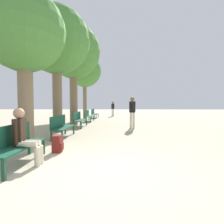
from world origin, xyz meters
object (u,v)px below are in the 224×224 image
person_seated (24,135)px  backpack (58,144)px  bench_row_3 (88,115)px  bench_row_4 (94,113)px  bench_row_0 (14,142)px  tree_row_0 (24,33)px  pedestrian_near (113,108)px  bench_row_2 (79,119)px  tree_row_3 (85,71)px  pedestrian_mid (132,110)px  tree_row_1 (57,42)px  tree_row_2 (73,52)px  bench_row_1 (61,125)px

person_seated → backpack: size_ratio=2.66×
bench_row_3 → bench_row_4: 3.22m
bench_row_0 → tree_row_0: size_ratio=0.35×
pedestrian_near → bench_row_2: bearing=-100.8°
bench_row_4 → tree_row_3: tree_row_3 is taller
person_seated → pedestrian_mid: bearing=64.7°
tree_row_0 → tree_row_3: bearing=90.0°
tree_row_1 → pedestrian_near: (2.36, 10.81, -3.41)m
bench_row_2 → tree_row_0: size_ratio=0.35×
bench_row_3 → tree_row_0: bearing=-94.6°
tree_row_1 → pedestrian_mid: bearing=21.5°
bench_row_2 → bench_row_3: size_ratio=1.00×
bench_row_2 → pedestrian_near: bearing=79.2°
backpack → pedestrian_mid: (2.51, 5.03, 0.77)m
bench_row_4 → pedestrian_mid: 7.49m
tree_row_2 → bench_row_2: bearing=-63.3°
tree_row_2 → tree_row_3: size_ratio=1.15×
person_seated → bench_row_2: bearing=92.1°
pedestrian_mid → backpack: bearing=-116.5°
tree_row_0 → backpack: tree_row_0 is taller
pedestrian_near → bench_row_1: bearing=-98.0°
bench_row_1 → backpack: (0.61, -2.17, -0.27)m
bench_row_0 → pedestrian_near: size_ratio=1.06×
tree_row_0 → tree_row_3: size_ratio=0.86×
bench_row_2 → pedestrian_mid: (3.11, -0.36, 0.50)m
tree_row_0 → backpack: bearing=-27.6°
tree_row_3 → tree_row_1: bearing=-90.0°
pedestrian_near → tree_row_1: bearing=-102.3°
bench_row_1 → tree_row_0: tree_row_0 is taller
bench_row_2 → pedestrian_near: pedestrian_near is taller
bench_row_3 → pedestrian_mid: (3.11, -3.57, 0.50)m
bench_row_1 → pedestrian_mid: size_ratio=0.99×
tree_row_0 → pedestrian_mid: (3.75, 4.38, -2.58)m
person_seated → tree_row_1: bearing=100.7°
bench_row_0 → tree_row_3: bearing=93.2°
bench_row_4 → pedestrian_mid: pedestrian_mid is taller
bench_row_2 → bench_row_3: bearing=90.0°
bench_row_3 → person_seated: (0.24, -9.66, 0.17)m
person_seated → pedestrian_mid: pedestrian_mid is taller
bench_row_0 → backpack: size_ratio=3.60×
tree_row_0 → bench_row_4: bearing=86.7°
bench_row_1 → bench_row_4: same height
person_seated → pedestrian_near: (1.48, 15.43, 0.26)m
bench_row_1 → tree_row_0: bearing=-112.7°
bench_row_2 → pedestrian_near: 9.15m
bench_row_4 → person_seated: person_seated is taller
tree_row_3 → pedestrian_near: 5.61m
bench_row_3 → person_seated: bearing=-88.6°
bench_row_3 → bench_row_4: size_ratio=1.00×
tree_row_0 → tree_row_2: (0.00, 6.01, 1.16)m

